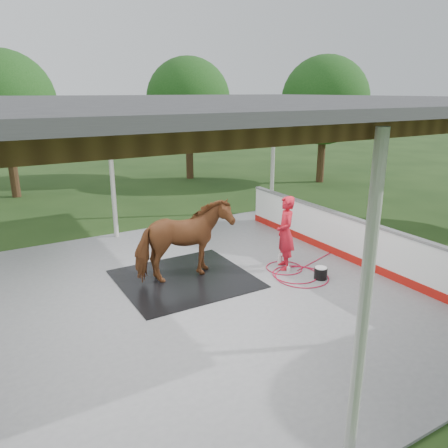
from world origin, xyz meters
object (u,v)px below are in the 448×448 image
dasher_board (345,238)px  handler (285,233)px  wash_bucket (321,273)px  horse (184,241)px

dasher_board → handler: size_ratio=4.43×
wash_bucket → handler: bearing=109.0°
dasher_board → handler: 1.82m
handler → wash_bucket: size_ratio=5.99×
horse → wash_bucket: horse is taller
dasher_board → handler: bearing=172.1°
horse → handler: horse is taller
handler → wash_bucket: bearing=43.0°
dasher_board → wash_bucket: (-1.44, -0.70, -0.40)m
horse → wash_bucket: (2.73, -1.56, -0.79)m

